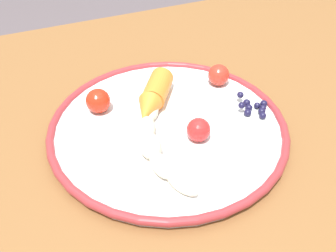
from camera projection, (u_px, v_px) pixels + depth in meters
dining_table at (178, 172)px, 0.63m from camera, size 1.17×0.86×0.70m
plate at (168, 127)px, 0.58m from camera, size 0.35×0.35×0.02m
banana at (156, 146)px, 0.53m from camera, size 0.07×0.20×0.03m
carrot_orange at (152, 97)px, 0.60m from camera, size 0.10×0.11×0.04m
blueberry_pile at (253, 107)px, 0.60m from camera, size 0.05×0.06×0.02m
tomato_near at (219, 75)px, 0.65m from camera, size 0.04×0.04×0.04m
tomato_mid at (98, 101)px, 0.59m from camera, size 0.04×0.04×0.04m
tomato_far at (199, 130)px, 0.55m from camera, size 0.03×0.03×0.03m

